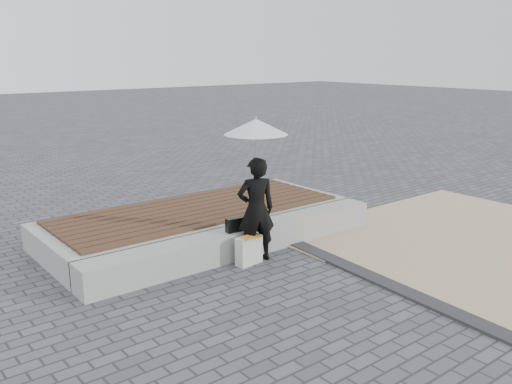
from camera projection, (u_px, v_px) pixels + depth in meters
ground at (319, 288)px, 6.93m from camera, size 80.00×80.00×0.00m
terrazzo_zone at (490, 245)px, 8.48m from camera, size 5.00×5.00×0.02m
edging_band at (389, 284)px, 7.00m from camera, size 0.61×5.20×0.04m
seating_ledge at (243, 241)px, 8.09m from camera, size 5.00×0.45×0.40m
timber_platform at (198, 222)px, 9.01m from camera, size 5.00×2.00×0.40m
timber_decking at (198, 209)px, 8.95m from camera, size 4.60×1.80×0.04m
woman at (256, 209)px, 7.73m from camera, size 0.63×0.52×1.49m
parasol at (256, 127)px, 7.44m from camera, size 0.88×0.88×1.12m
handbag at (236, 225)px, 7.85m from camera, size 0.30×0.13×0.20m
canvas_tote at (249, 250)px, 7.69m from camera, size 0.40×0.20×0.41m
magazine at (251, 237)px, 7.60m from camera, size 0.27×0.21×0.01m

